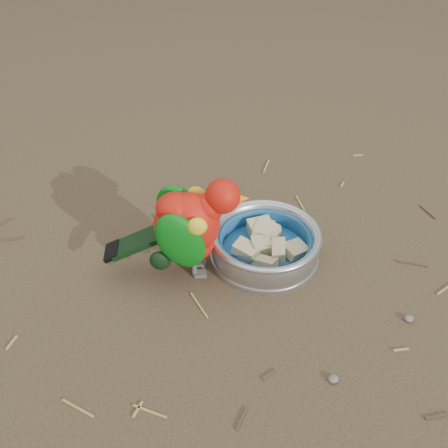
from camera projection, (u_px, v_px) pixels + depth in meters
name	position (u px, v px, depth m)	size (l,w,h in m)	color
ground	(274.00, 291.00, 0.88)	(60.00, 60.00, 0.00)	#483726
food_bowl	(264.00, 254.00, 0.94)	(0.20, 0.20, 0.02)	#B2B2BA
bowl_wall	(265.00, 242.00, 0.93)	(0.20, 0.20, 0.04)	#B2B2BA
fruit_wedges	(265.00, 244.00, 0.93)	(0.12, 0.12, 0.03)	tan
lory_parrot	(190.00, 231.00, 0.86)	(0.11, 0.23, 0.19)	red
ground_debris	(253.00, 264.00, 0.93)	(0.90, 0.80, 0.01)	#A38F46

